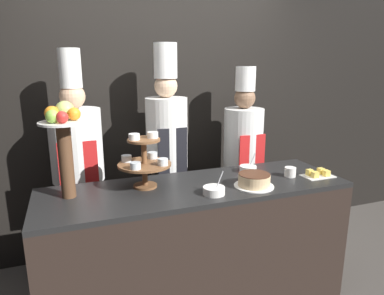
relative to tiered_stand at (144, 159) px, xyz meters
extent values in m
cube|color=black|center=(0.34, 0.93, 0.26)|extent=(10.00, 0.06, 2.80)
cube|color=black|center=(0.34, -0.10, -0.68)|extent=(2.14, 0.66, 0.91)
cube|color=black|center=(0.34, -0.10, -0.21)|extent=(2.14, 0.66, 0.03)
cylinder|color=brown|center=(0.00, 0.00, -0.19)|extent=(0.16, 0.16, 0.02)
cylinder|color=brown|center=(0.00, 0.00, -0.03)|extent=(0.04, 0.04, 0.34)
cylinder|color=brown|center=(0.00, 0.00, -0.04)|extent=(0.36, 0.36, 0.02)
cylinder|color=brown|center=(0.00, 0.00, 0.13)|extent=(0.22, 0.22, 0.02)
cylinder|color=silver|center=(0.11, -0.08, -0.01)|extent=(0.07, 0.07, 0.04)
cylinder|color=green|center=(0.11, -0.08, -0.01)|extent=(0.06, 0.06, 0.03)
cylinder|color=silver|center=(0.08, 0.11, -0.01)|extent=(0.07, 0.07, 0.04)
cylinder|color=beige|center=(0.08, 0.11, -0.01)|extent=(0.06, 0.06, 0.03)
cylinder|color=silver|center=(-0.11, 0.08, -0.01)|extent=(0.07, 0.07, 0.04)
cylinder|color=red|center=(-0.11, 0.08, -0.01)|extent=(0.06, 0.06, 0.03)
cylinder|color=silver|center=(-0.08, -0.11, -0.01)|extent=(0.07, 0.07, 0.04)
cylinder|color=gold|center=(-0.08, -0.11, -0.01)|extent=(0.06, 0.06, 0.03)
cylinder|color=white|center=(0.06, 0.01, 0.16)|extent=(0.07, 0.07, 0.04)
cylinder|color=white|center=(-0.06, -0.01, 0.16)|extent=(0.07, 0.07, 0.04)
cylinder|color=brown|center=(-0.49, -0.01, 0.04)|extent=(0.09, 0.09, 0.47)
cylinder|color=white|center=(-0.49, -0.01, 0.28)|extent=(0.29, 0.29, 0.01)
sphere|color=orange|center=(-0.42, 0.01, 0.33)|extent=(0.08, 0.08, 0.08)
sphere|color=#ADC160|center=(-0.48, 0.06, 0.35)|extent=(0.12, 0.12, 0.12)
sphere|color=orange|center=(-0.55, 0.03, 0.34)|extent=(0.09, 0.09, 0.09)
sphere|color=#84B742|center=(-0.55, -0.06, 0.33)|extent=(0.08, 0.08, 0.08)
sphere|color=red|center=(-0.49, -0.08, 0.33)|extent=(0.07, 0.07, 0.07)
cylinder|color=white|center=(0.71, -0.25, -0.19)|extent=(0.27, 0.27, 0.01)
cylinder|color=#E0BC89|center=(0.71, -0.25, -0.15)|extent=(0.22, 0.22, 0.08)
cylinder|color=#472819|center=(0.71, -0.25, -0.11)|extent=(0.22, 0.22, 0.01)
cylinder|color=white|center=(1.07, -0.15, -0.16)|extent=(0.08, 0.08, 0.07)
cube|color=white|center=(1.27, -0.22, -0.19)|extent=(0.23, 0.15, 0.01)
cube|color=#EFCC56|center=(1.22, -0.25, -0.17)|extent=(0.04, 0.04, 0.04)
cube|color=#EFCC56|center=(1.32, -0.25, -0.17)|extent=(0.04, 0.04, 0.04)
cube|color=#EFCC56|center=(1.22, -0.19, -0.17)|extent=(0.04, 0.04, 0.04)
cube|color=#EFCC56|center=(1.32, -0.19, -0.17)|extent=(0.04, 0.04, 0.04)
cylinder|color=white|center=(0.39, -0.29, -0.17)|extent=(0.14, 0.14, 0.05)
cylinder|color=#BCBCC1|center=(0.43, -0.29, -0.10)|extent=(0.05, 0.01, 0.11)
cylinder|color=white|center=(0.83, 0.05, -0.17)|extent=(0.13, 0.13, 0.05)
cylinder|color=#BCBCC1|center=(0.87, 0.05, -0.10)|extent=(0.05, 0.01, 0.11)
cube|color=#38332D|center=(-0.42, 0.55, -0.70)|extent=(0.30, 0.16, 0.86)
cylinder|color=white|center=(-0.42, 0.55, 0.01)|extent=(0.40, 0.40, 0.57)
cube|color=red|center=(-0.42, 0.36, -0.10)|extent=(0.28, 0.01, 0.36)
sphere|color=tan|center=(-0.42, 0.55, 0.39)|extent=(0.19, 0.19, 0.19)
cylinder|color=white|center=(-0.42, 0.55, 0.59)|extent=(0.16, 0.16, 0.29)
cube|color=#38332D|center=(0.31, 0.55, -0.69)|extent=(0.26, 0.14, 0.89)
cylinder|color=silver|center=(0.31, 0.55, 0.05)|extent=(0.35, 0.35, 0.60)
cube|color=black|center=(0.31, 0.38, -0.07)|extent=(0.25, 0.01, 0.38)
sphere|color=#DBB28E|center=(0.31, 0.55, 0.45)|extent=(0.19, 0.19, 0.19)
cylinder|color=white|center=(0.31, 0.55, 0.65)|extent=(0.19, 0.19, 0.28)
cube|color=black|center=(1.05, 0.55, -0.73)|extent=(0.27, 0.15, 0.81)
cylinder|color=silver|center=(1.05, 0.55, -0.05)|extent=(0.36, 0.36, 0.56)
cube|color=red|center=(1.05, 0.38, -0.16)|extent=(0.25, 0.01, 0.36)
sphere|color=#846047|center=(1.05, 0.55, 0.33)|extent=(0.19, 0.19, 0.19)
cylinder|color=white|center=(1.05, 0.55, 0.50)|extent=(0.18, 0.18, 0.22)
camera|label=1|loc=(-0.46, -2.19, 0.63)|focal=32.00mm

